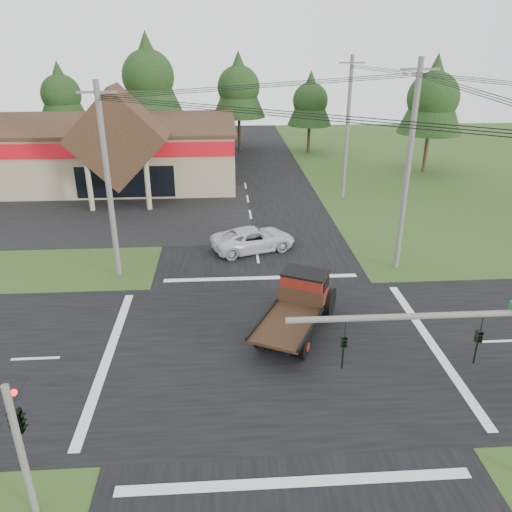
{
  "coord_description": "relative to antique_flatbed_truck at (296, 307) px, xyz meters",
  "views": [
    {
      "loc": [
        -1.9,
        -17.94,
        12.33
      ],
      "look_at": [
        -0.4,
        5.12,
        2.2
      ],
      "focal_mm": 35.0,
      "sensor_mm": 36.0,
      "label": 1
    }
  ],
  "objects": [
    {
      "name": "parking_apron",
      "position": [
        -15.15,
        17.58,
        -1.25
      ],
      "size": [
        28.0,
        14.0,
        0.02
      ],
      "primitive_type": "cube",
      "color": "black",
      "rests_on": "ground"
    },
    {
      "name": "tree_row_b",
      "position": [
        -21.15,
        40.58,
        5.44
      ],
      "size": [
        5.6,
        5.6,
        10.1
      ],
      "color": "#332316",
      "rests_on": "ground"
    },
    {
      "name": "antique_flatbed_truck",
      "position": [
        0.0,
        0.0,
        0.0
      ],
      "size": [
        4.76,
        6.43,
        2.53
      ],
      "primitive_type": null,
      "rotation": [
        0.0,
        0.0,
        -0.46
      ],
      "color": "#4F190B",
      "rests_on": "ground"
    },
    {
      "name": "cvs_building",
      "position": [
        -16.86,
        28.15,
        1.52
      ],
      "size": [
        30.4,
        18.2,
        9.19
      ],
      "color": "tan",
      "rests_on": "ground"
    },
    {
      "name": "ground",
      "position": [
        -1.15,
        -1.42,
        -1.26
      ],
      "size": [
        120.0,
        120.0,
        0.0
      ],
      "primitive_type": "plane",
      "color": "#314E1B",
      "rests_on": "ground"
    },
    {
      "name": "road_ns",
      "position": [
        -1.15,
        -1.42,
        -1.25
      ],
      "size": [
        12.0,
        120.0,
        0.02
      ],
      "primitive_type": "cube",
      "color": "black",
      "rests_on": "ground"
    },
    {
      "name": "utility_pole_ne",
      "position": [
        6.85,
        6.58,
        4.63
      ],
      "size": [
        2.0,
        0.3,
        11.5
      ],
      "color": "#595651",
      "rests_on": "ground"
    },
    {
      "name": "road_ew",
      "position": [
        -1.15,
        -1.42,
        -1.25
      ],
      "size": [
        120.0,
        12.0,
        0.02
      ],
      "primitive_type": "cube",
      "color": "black",
      "rests_on": "ground"
    },
    {
      "name": "tree_row_e",
      "position": [
        6.85,
        38.58,
        4.77
      ],
      "size": [
        5.04,
        5.04,
        9.09
      ],
      "color": "#332316",
      "rests_on": "ground"
    },
    {
      "name": "white_pickup",
      "position": [
        -1.33,
        9.73,
        -0.53
      ],
      "size": [
        5.73,
        3.92,
        1.46
      ],
      "primitive_type": "imported",
      "rotation": [
        0.0,
        0.0,
        1.88
      ],
      "color": "silver",
      "rests_on": "ground"
    },
    {
      "name": "tree_side_ne",
      "position": [
        16.85,
        28.58,
        6.11
      ],
      "size": [
        6.16,
        6.16,
        11.11
      ],
      "color": "#332316",
      "rests_on": "ground"
    },
    {
      "name": "utility_pole_nw",
      "position": [
        -9.15,
        6.58,
        4.12
      ],
      "size": [
        2.0,
        0.3,
        10.5
      ],
      "color": "#595651",
      "rests_on": "ground"
    },
    {
      "name": "traffic_signal_corner",
      "position": [
        -8.65,
        -8.74,
        2.26
      ],
      "size": [
        0.53,
        2.48,
        4.4
      ],
      "color": "#595651",
      "rests_on": "ground"
    },
    {
      "name": "utility_pole_n",
      "position": [
        6.85,
        20.58,
        4.48
      ],
      "size": [
        2.0,
        0.3,
        11.2
      ],
      "color": "#595651",
      "rests_on": "ground"
    },
    {
      "name": "tree_row_d",
      "position": [
        -1.15,
        40.58,
        6.11
      ],
      "size": [
        6.16,
        6.16,
        11.11
      ],
      "color": "#332316",
      "rests_on": "ground"
    },
    {
      "name": "tree_row_c",
      "position": [
        -11.15,
        39.58,
        7.46
      ],
      "size": [
        7.28,
        7.28,
        13.13
      ],
      "color": "#332316",
      "rests_on": "ground"
    }
  ]
}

